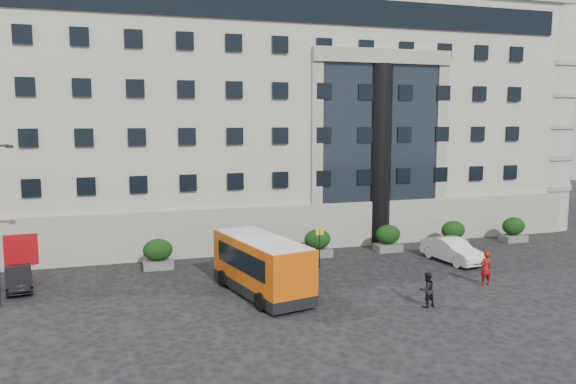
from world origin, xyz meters
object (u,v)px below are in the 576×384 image
at_px(hedge_f, 513,229).
at_px(bus_stop_sign, 320,240).
at_px(minibus, 262,264).
at_px(white_taxi, 452,250).
at_px(pedestrian_b, 427,290).
at_px(pedestrian_c, 312,264).
at_px(hedge_e, 453,233).
at_px(hedge_c, 318,243).
at_px(parked_car_d, 40,240).
at_px(hedge_b, 241,248).
at_px(hedge_d, 388,238).
at_px(red_truck, 22,235).
at_px(hedge_a, 158,254).
at_px(pedestrian_a, 486,268).
at_px(parked_car_b, 18,278).

height_order(hedge_f, bus_stop_sign, bus_stop_sign).
bearing_deg(minibus, white_taxi, -0.20).
xyz_separation_m(pedestrian_b, pedestrian_c, (-3.69, 6.34, -0.00)).
height_order(hedge_f, white_taxi, hedge_f).
bearing_deg(hedge_e, hedge_c, 180.00).
height_order(hedge_c, parked_car_d, hedge_c).
xyz_separation_m(hedge_f, white_taxi, (-7.86, -3.93, -0.17)).
xyz_separation_m(bus_stop_sign, white_taxi, (8.64, -1.13, -0.97)).
distance_m(hedge_b, hedge_d, 10.40).
relative_size(hedge_b, red_truck, 0.29).
xyz_separation_m(hedge_a, bus_stop_sign, (9.50, -2.80, 0.80)).
xyz_separation_m(hedge_d, parked_car_d, (-23.10, 7.50, -0.25)).
bearing_deg(hedge_e, hedge_f, 0.00).
xyz_separation_m(hedge_d, red_truck, (-23.84, 4.89, 0.69)).
xyz_separation_m(hedge_c, bus_stop_sign, (-0.90, -2.80, 0.80)).
height_order(hedge_e, minibus, minibus).
height_order(hedge_b, red_truck, red_truck).
height_order(hedge_e, pedestrian_a, pedestrian_a).
bearing_deg(hedge_e, white_taxi, -124.10).
height_order(hedge_c, pedestrian_c, hedge_c).
distance_m(hedge_a, white_taxi, 18.56).
xyz_separation_m(hedge_c, pedestrian_a, (6.58, -8.89, 0.02)).
distance_m(hedge_d, red_truck, 24.35).
bearing_deg(hedge_c, hedge_b, 180.00).
relative_size(hedge_d, bus_stop_sign, 0.73).
bearing_deg(parked_car_d, hedge_c, -17.25).
height_order(pedestrian_a, pedestrian_b, pedestrian_a).
relative_size(parked_car_d, pedestrian_b, 2.84).
height_order(hedge_a, pedestrian_b, hedge_a).
height_order(hedge_d, minibus, minibus).
relative_size(hedge_c, minibus, 0.25).
xyz_separation_m(hedge_a, white_taxi, (18.14, -3.93, -0.17)).
relative_size(hedge_c, red_truck, 0.29).
height_order(minibus, red_truck, red_truck).
relative_size(hedge_e, red_truck, 0.29).
distance_m(parked_car_b, parked_car_d, 9.65).
distance_m(parked_car_d, pedestrian_c, 20.01).
bearing_deg(pedestrian_c, red_truck, -33.73).
distance_m(hedge_d, hedge_f, 10.40).
bearing_deg(pedestrian_b, hedge_c, -92.96).
xyz_separation_m(hedge_b, hedge_e, (15.60, 0.00, 0.00)).
xyz_separation_m(hedge_c, hedge_d, (5.20, 0.00, 0.00)).
height_order(hedge_e, hedge_f, same).
distance_m(hedge_a, parked_car_d, 10.61).
distance_m(pedestrian_a, pedestrian_b, 5.49).
relative_size(hedge_c, hedge_d, 1.00).
xyz_separation_m(red_truck, pedestrian_c, (16.53, -9.68, -0.75)).
bearing_deg(parked_car_b, pedestrian_c, -19.50).
distance_m(bus_stop_sign, minibus, 6.20).
height_order(hedge_a, hedge_b, same).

